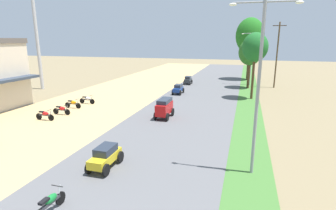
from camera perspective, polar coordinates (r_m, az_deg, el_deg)
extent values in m
cylinder|color=black|center=(24.68, -23.71, -2.48)|extent=(0.56, 0.06, 0.56)
cylinder|color=black|center=(25.48, -25.85, -2.21)|extent=(0.56, 0.06, 0.56)
cube|color=#333338|center=(25.03, -24.84, -1.95)|extent=(1.12, 0.12, 0.12)
ellipsoid|color=red|center=(24.95, -24.73, -1.65)|extent=(0.64, 0.28, 0.32)
cube|color=black|center=(25.15, -25.38, -1.32)|extent=(0.44, 0.20, 0.10)
cylinder|color=#A5A8AD|center=(24.65, -23.87, -1.86)|extent=(0.26, 0.05, 0.68)
cylinder|color=black|center=(24.60, -24.06, -1.02)|extent=(0.04, 0.54, 0.04)
cylinder|color=black|center=(25.95, -20.70, -1.43)|extent=(0.56, 0.06, 0.56)
cylinder|color=black|center=(26.70, -22.83, -1.22)|extent=(0.56, 0.06, 0.56)
cube|color=#333338|center=(26.28, -21.81, -0.95)|extent=(1.12, 0.12, 0.12)
ellipsoid|color=red|center=(26.20, -21.70, -0.66)|extent=(0.64, 0.28, 0.32)
cube|color=black|center=(26.39, -22.34, -0.35)|extent=(0.44, 0.20, 0.10)
cylinder|color=#A5A8AD|center=(25.92, -20.85, -0.85)|extent=(0.26, 0.05, 0.68)
cylinder|color=black|center=(25.87, -21.03, -0.05)|extent=(0.04, 0.54, 0.04)
cylinder|color=black|center=(28.05, -18.61, -0.16)|extent=(0.56, 0.06, 0.56)
cylinder|color=black|center=(28.77, -20.65, 0.01)|extent=(0.56, 0.06, 0.56)
cube|color=#333338|center=(28.37, -19.67, 0.28)|extent=(1.12, 0.12, 0.12)
ellipsoid|color=orange|center=(28.29, -19.56, 0.54)|extent=(0.64, 0.28, 0.32)
cube|color=black|center=(28.47, -20.17, 0.82)|extent=(0.44, 0.20, 0.10)
cylinder|color=#A5A8AD|center=(28.03, -18.76, 0.38)|extent=(0.26, 0.05, 0.68)
cylinder|color=black|center=(27.98, -18.92, 1.13)|extent=(0.04, 0.54, 0.04)
cylinder|color=black|center=(29.53, -15.88, 0.71)|extent=(0.56, 0.06, 0.56)
cylinder|color=black|center=(30.19, -17.88, 0.86)|extent=(0.56, 0.06, 0.56)
cube|color=#333338|center=(29.82, -16.92, 1.12)|extent=(1.12, 0.12, 0.12)
ellipsoid|color=silver|center=(29.74, -16.81, 1.38)|extent=(0.64, 0.28, 0.32)
cube|color=black|center=(29.92, -17.40, 1.64)|extent=(0.44, 0.20, 0.10)
cylinder|color=#A5A8AD|center=(29.50, -16.01, 1.23)|extent=(0.26, 0.05, 0.68)
cylinder|color=black|center=(29.46, -16.16, 1.94)|extent=(0.04, 0.54, 0.04)
cylinder|color=#4C351E|center=(32.14, 17.66, 5.65)|extent=(0.28, 0.28, 4.99)
ellipsoid|color=#1C5E24|center=(31.87, 18.11, 11.68)|extent=(2.82, 2.82, 3.24)
cylinder|color=#4C351E|center=(39.34, 16.83, 6.38)|extent=(0.35, 0.35, 4.02)
ellipsoid|color=#286120|center=(39.09, 17.14, 10.75)|extent=(3.12, 3.12, 3.62)
cylinder|color=#4C351E|center=(47.66, 16.71, 8.65)|extent=(0.30, 0.30, 5.75)
ellipsoid|color=#1D631A|center=(47.51, 17.09, 14.00)|extent=(4.59, 4.59, 5.76)
cylinder|color=gray|center=(13.56, 18.64, 2.62)|extent=(0.16, 0.16, 8.50)
cylinder|color=gray|center=(13.42, 16.89, 20.25)|extent=(1.40, 0.08, 0.08)
ellipsoid|color=silver|center=(13.44, 13.70, 20.13)|extent=(0.36, 0.20, 0.14)
cylinder|color=gray|center=(13.49, 23.21, 19.72)|extent=(1.40, 0.08, 0.08)
ellipsoid|color=silver|center=(13.57, 26.28, 19.09)|extent=(0.36, 0.20, 0.14)
cylinder|color=gray|center=(42.10, 17.31, 9.34)|extent=(0.16, 0.16, 7.72)
cylinder|color=gray|center=(42.01, 16.69, 14.44)|extent=(1.40, 0.08, 0.08)
ellipsoid|color=silver|center=(42.02, 15.70, 14.41)|extent=(0.36, 0.20, 0.14)
cylinder|color=gray|center=(42.03, 18.66, 14.30)|extent=(1.40, 0.08, 0.08)
ellipsoid|color=silver|center=(42.06, 19.63, 14.13)|extent=(0.36, 0.20, 0.14)
cylinder|color=brown|center=(41.05, 22.22, 9.73)|extent=(0.20, 0.20, 9.11)
cube|color=#473323|center=(41.03, 22.75, 15.37)|extent=(1.80, 0.10, 0.10)
cube|color=gold|center=(14.85, -13.28, -10.91)|extent=(0.88, 2.25, 0.44)
cube|color=#232B38|center=(14.77, -13.18, -9.28)|extent=(0.81, 1.30, 0.40)
cylinder|color=black|center=(15.82, -13.36, -10.33)|extent=(0.11, 0.64, 0.64)
cylinder|color=black|center=(15.39, -10.09, -10.87)|extent=(0.11, 0.64, 0.64)
cylinder|color=black|center=(14.58, -16.55, -12.71)|extent=(0.11, 0.64, 0.64)
cylinder|color=black|center=(14.11, -13.06, -13.42)|extent=(0.11, 0.64, 0.64)
cube|color=red|center=(23.26, -0.80, -0.72)|extent=(0.95, 2.40, 0.95)
cube|color=#232B38|center=(23.20, -0.73, 0.89)|extent=(0.87, 2.00, 0.35)
cylinder|color=black|center=(24.34, -1.41, -1.30)|extent=(0.12, 0.68, 0.68)
cylinder|color=black|center=(24.05, 1.03, -1.49)|extent=(0.12, 0.68, 0.68)
cylinder|color=black|center=(22.76, -2.72, -2.39)|extent=(0.12, 0.68, 0.68)
cylinder|color=black|center=(22.45, -0.14, -2.61)|extent=(0.12, 0.68, 0.68)
cube|color=navy|center=(33.66, 2.18, 3.35)|extent=(0.88, 2.25, 0.44)
cube|color=#232B38|center=(33.68, 2.23, 4.08)|extent=(0.81, 1.30, 0.40)
cylinder|color=black|center=(34.60, 1.71, 3.22)|extent=(0.11, 0.64, 0.64)
cylinder|color=black|center=(34.37, 3.31, 3.13)|extent=(0.11, 0.64, 0.64)
cylinder|color=black|center=(33.06, 1.00, 2.72)|extent=(0.11, 0.64, 0.64)
cylinder|color=black|center=(32.82, 2.67, 2.63)|extent=(0.11, 0.64, 0.64)
cube|color=#282D33|center=(41.16, 4.30, 5.26)|extent=(0.84, 1.95, 0.50)
cube|color=#232B38|center=(41.05, 4.30, 5.87)|extent=(0.77, 1.10, 0.40)
cylinder|color=black|center=(41.98, 3.86, 5.05)|extent=(0.10, 0.60, 0.60)
cylinder|color=black|center=(41.79, 5.13, 4.99)|extent=(0.10, 0.60, 0.60)
cylinder|color=black|center=(40.63, 3.43, 4.76)|extent=(0.10, 0.60, 0.60)
cylinder|color=black|center=(40.43, 4.74, 4.69)|extent=(0.10, 0.60, 0.60)
cylinder|color=black|center=(12.56, -21.96, -17.99)|extent=(0.06, 0.56, 0.56)
cube|color=#333338|center=(12.07, -23.93, -18.59)|extent=(0.12, 1.12, 0.12)
ellipsoid|color=#14722D|center=(12.05, -23.75, -17.85)|extent=(0.28, 0.64, 0.32)
cube|color=black|center=(11.76, -24.97, -18.12)|extent=(0.20, 0.44, 0.10)
cylinder|color=#A5A8AD|center=(12.39, -22.26, -17.05)|extent=(0.05, 0.26, 0.68)
cylinder|color=black|center=(12.17, -22.60, -15.67)|extent=(0.54, 0.04, 0.04)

